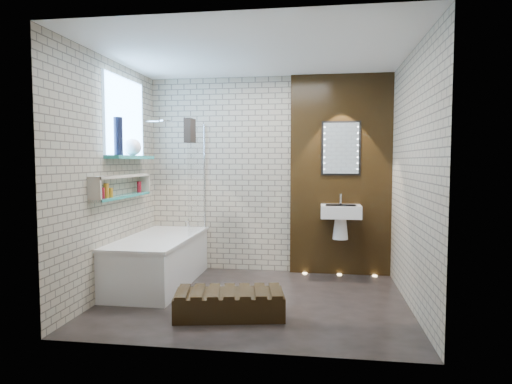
% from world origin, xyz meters
% --- Properties ---
extents(ground, '(3.20, 3.20, 0.00)m').
position_xyz_m(ground, '(0.00, 0.00, 0.00)').
color(ground, black).
rests_on(ground, ground).
extents(room_shell, '(3.24, 3.20, 2.60)m').
position_xyz_m(room_shell, '(0.00, 0.00, 1.30)').
color(room_shell, tan).
rests_on(room_shell, ground).
extents(walnut_panel, '(1.30, 0.06, 2.60)m').
position_xyz_m(walnut_panel, '(0.95, 1.27, 1.30)').
color(walnut_panel, black).
rests_on(walnut_panel, ground).
extents(clerestory_window, '(0.18, 1.00, 0.94)m').
position_xyz_m(clerestory_window, '(-1.57, 0.35, 1.90)').
color(clerestory_window, '#7FADE0').
rests_on(clerestory_window, room_shell).
extents(display_niche, '(0.14, 1.30, 0.26)m').
position_xyz_m(display_niche, '(-1.53, 0.15, 1.20)').
color(display_niche, teal).
rests_on(display_niche, room_shell).
extents(bathtub, '(0.79, 1.74, 0.70)m').
position_xyz_m(bathtub, '(-1.22, 0.45, 0.29)').
color(bathtub, white).
rests_on(bathtub, ground).
extents(bath_screen, '(0.01, 0.78, 1.40)m').
position_xyz_m(bath_screen, '(-0.87, 0.89, 1.28)').
color(bath_screen, white).
rests_on(bath_screen, bathtub).
extents(towel, '(0.09, 0.22, 0.29)m').
position_xyz_m(towel, '(-0.87, 0.60, 1.85)').
color(towel, black).
rests_on(towel, bath_screen).
extents(shower_head, '(0.18, 0.18, 0.02)m').
position_xyz_m(shower_head, '(-1.30, 0.95, 2.00)').
color(shower_head, silver).
rests_on(shower_head, room_shell).
extents(washbasin, '(0.50, 0.36, 0.58)m').
position_xyz_m(washbasin, '(0.95, 1.07, 0.79)').
color(washbasin, white).
rests_on(washbasin, walnut_panel).
extents(led_mirror, '(0.50, 0.02, 0.70)m').
position_xyz_m(led_mirror, '(0.95, 1.23, 1.65)').
color(led_mirror, black).
rests_on(led_mirror, walnut_panel).
extents(walnut_step, '(1.10, 0.64, 0.23)m').
position_xyz_m(walnut_step, '(-0.16, -0.53, 0.11)').
color(walnut_step, black).
rests_on(walnut_step, ground).
extents(niche_bottles, '(0.05, 0.99, 0.15)m').
position_xyz_m(niche_bottles, '(-1.53, -0.00, 1.17)').
color(niche_bottles, '#B7771C').
rests_on(niche_bottles, display_niche).
extents(sill_vases, '(0.20, 0.52, 0.41)m').
position_xyz_m(sill_vases, '(-1.50, 0.25, 1.69)').
color(sill_vases, white).
rests_on(sill_vases, clerestory_window).
extents(floor_uplights, '(0.96, 0.06, 0.01)m').
position_xyz_m(floor_uplights, '(0.95, 1.20, 0.01)').
color(floor_uplights, '#FFD899').
rests_on(floor_uplights, ground).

